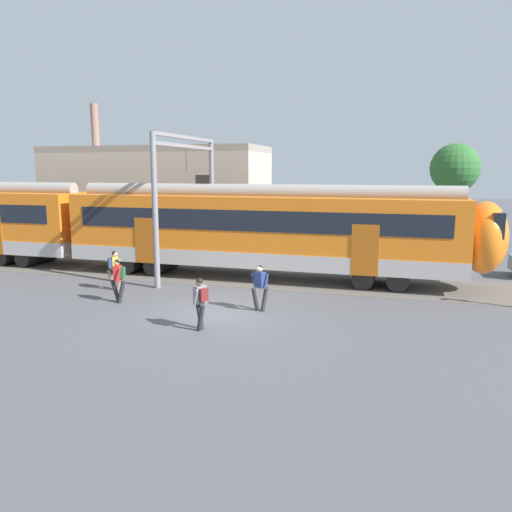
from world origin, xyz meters
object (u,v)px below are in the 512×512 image
(commuter_train, at_px, (97,224))
(pedestrian_yellow, at_px, (114,267))
(pedestrian_grey, at_px, (200,299))
(pedestrian_navy, at_px, (260,284))
(pedestrian_red, at_px, (118,277))

(commuter_train, xyz_separation_m, pedestrian_yellow, (3.48, -4.07, -1.26))
(commuter_train, xyz_separation_m, pedestrian_grey, (8.97, -7.93, -1.26))
(pedestrian_navy, bearing_deg, pedestrian_grey, -114.46)
(commuter_train, bearing_deg, pedestrian_navy, -27.60)
(commuter_train, height_order, pedestrian_grey, commuter_train)
(pedestrian_yellow, distance_m, pedestrian_red, 2.09)
(commuter_train, relative_size, pedestrian_yellow, 22.83)
(pedestrian_red, distance_m, pedestrian_grey, 4.78)
(pedestrian_grey, xyz_separation_m, pedestrian_navy, (1.19, 2.62, 0.00))
(pedestrian_red, xyz_separation_m, pedestrian_grey, (4.25, -2.18, 0.00))
(commuter_train, xyz_separation_m, pedestrian_red, (4.72, -5.75, -1.26))
(pedestrian_red, relative_size, pedestrian_grey, 1.00)
(pedestrian_yellow, relative_size, pedestrian_grey, 1.00)
(commuter_train, height_order, pedestrian_red, commuter_train)
(commuter_train, distance_m, pedestrian_grey, 12.04)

